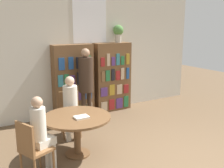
{
  "coord_description": "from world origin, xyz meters",
  "views": [
    {
      "loc": [
        -2.84,
        -2.79,
        2.26
      ],
      "look_at": [
        -0.21,
        1.79,
        1.05
      ],
      "focal_mm": 42.0,
      "sensor_mm": 36.0,
      "label": 1
    }
  ],
  "objects_px": {
    "chair_left_side": "(70,111)",
    "seated_reader_right": "(42,131)",
    "reading_table": "(77,123)",
    "chair_near_camera": "(32,147)",
    "flower_vase": "(118,32)",
    "librarian_standing": "(86,77)",
    "bookshelf_left": "(73,82)",
    "bookshelf_right": "(112,77)",
    "seated_reader_left": "(71,103)"
  },
  "relations": [
    {
      "from": "chair_left_side",
      "to": "seated_reader_right",
      "type": "height_order",
      "value": "seated_reader_right"
    },
    {
      "from": "seated_reader_right",
      "to": "chair_left_side",
      "type": "bearing_deg",
      "value": 120.3
    },
    {
      "from": "reading_table",
      "to": "chair_near_camera",
      "type": "bearing_deg",
      "value": -157.39
    },
    {
      "from": "flower_vase",
      "to": "librarian_standing",
      "type": "bearing_deg",
      "value": -156.52
    },
    {
      "from": "reading_table",
      "to": "librarian_standing",
      "type": "height_order",
      "value": "librarian_standing"
    },
    {
      "from": "bookshelf_left",
      "to": "seated_reader_right",
      "type": "distance_m",
      "value": 2.58
    },
    {
      "from": "bookshelf_right",
      "to": "seated_reader_left",
      "type": "height_order",
      "value": "bookshelf_right"
    },
    {
      "from": "chair_left_side",
      "to": "librarian_standing",
      "type": "bearing_deg",
      "value": -127.54
    },
    {
      "from": "bookshelf_left",
      "to": "bookshelf_right",
      "type": "distance_m",
      "value": 1.1
    },
    {
      "from": "bookshelf_right",
      "to": "seated_reader_right",
      "type": "distance_m",
      "value": 3.3
    },
    {
      "from": "reading_table",
      "to": "chair_left_side",
      "type": "height_order",
      "value": "chair_left_side"
    },
    {
      "from": "bookshelf_left",
      "to": "flower_vase",
      "type": "relative_size",
      "value": 3.98
    },
    {
      "from": "chair_left_side",
      "to": "seated_reader_left",
      "type": "xyz_separation_m",
      "value": [
        -0.04,
        -0.17,
        0.22
      ]
    },
    {
      "from": "bookshelf_left",
      "to": "librarian_standing",
      "type": "distance_m",
      "value": 0.55
    },
    {
      "from": "bookshelf_left",
      "to": "reading_table",
      "type": "bearing_deg",
      "value": -110.18
    },
    {
      "from": "seated_reader_left",
      "to": "librarian_standing",
      "type": "bearing_deg",
      "value": -120.77
    },
    {
      "from": "reading_table",
      "to": "seated_reader_left",
      "type": "relative_size",
      "value": 0.93
    },
    {
      "from": "bookshelf_left",
      "to": "chair_left_side",
      "type": "distance_m",
      "value": 1.16
    },
    {
      "from": "chair_near_camera",
      "to": "seated_reader_right",
      "type": "bearing_deg",
      "value": 90.0
    },
    {
      "from": "bookshelf_right",
      "to": "seated_reader_left",
      "type": "bearing_deg",
      "value": -144.55
    },
    {
      "from": "bookshelf_right",
      "to": "flower_vase",
      "type": "relative_size",
      "value": 3.98
    },
    {
      "from": "bookshelf_left",
      "to": "reading_table",
      "type": "height_order",
      "value": "bookshelf_left"
    },
    {
      "from": "seated_reader_left",
      "to": "reading_table",
      "type": "bearing_deg",
      "value": 90.0
    },
    {
      "from": "bookshelf_right",
      "to": "chair_near_camera",
      "type": "bearing_deg",
      "value": -139.8
    },
    {
      "from": "bookshelf_right",
      "to": "chair_left_side",
      "type": "height_order",
      "value": "bookshelf_right"
    },
    {
      "from": "bookshelf_left",
      "to": "seated_reader_left",
      "type": "relative_size",
      "value": 1.42
    },
    {
      "from": "bookshelf_right",
      "to": "flower_vase",
      "type": "bearing_deg",
      "value": 1.5
    },
    {
      "from": "chair_left_side",
      "to": "reading_table",
      "type": "bearing_deg",
      "value": 90.0
    },
    {
      "from": "flower_vase",
      "to": "seated_reader_right",
      "type": "distance_m",
      "value": 3.7
    },
    {
      "from": "librarian_standing",
      "to": "flower_vase",
      "type": "bearing_deg",
      "value": 23.48
    },
    {
      "from": "bookshelf_right",
      "to": "seated_reader_right",
      "type": "relative_size",
      "value": 1.44
    },
    {
      "from": "bookshelf_right",
      "to": "chair_near_camera",
      "type": "relative_size",
      "value": 1.98
    },
    {
      "from": "chair_near_camera",
      "to": "chair_left_side",
      "type": "xyz_separation_m",
      "value": [
        1.07,
        1.26,
        0.0
      ]
    },
    {
      "from": "seated_reader_right",
      "to": "reading_table",
      "type": "bearing_deg",
      "value": 90.0
    },
    {
      "from": "chair_near_camera",
      "to": "seated_reader_left",
      "type": "xyz_separation_m",
      "value": [
        1.03,
        1.09,
        0.22
      ]
    },
    {
      "from": "bookshelf_right",
      "to": "seated_reader_right",
      "type": "xyz_separation_m",
      "value": [
        -2.48,
        -2.17,
        -0.2
      ]
    },
    {
      "from": "seated_reader_right",
      "to": "flower_vase",
      "type": "bearing_deg",
      "value": 106.69
    },
    {
      "from": "flower_vase",
      "to": "chair_left_side",
      "type": "height_order",
      "value": "flower_vase"
    },
    {
      "from": "reading_table",
      "to": "seated_reader_right",
      "type": "bearing_deg",
      "value": -157.39
    },
    {
      "from": "chair_near_camera",
      "to": "librarian_standing",
      "type": "distance_m",
      "value": 2.47
    },
    {
      "from": "reading_table",
      "to": "librarian_standing",
      "type": "xyz_separation_m",
      "value": [
        0.81,
        1.38,
        0.48
      ]
    },
    {
      "from": "librarian_standing",
      "to": "bookshelf_right",
      "type": "bearing_deg",
      "value": 26.91
    },
    {
      "from": "bookshelf_right",
      "to": "reading_table",
      "type": "bearing_deg",
      "value": -133.62
    },
    {
      "from": "seated_reader_left",
      "to": "chair_left_side",
      "type": "bearing_deg",
      "value": -90.0
    },
    {
      "from": "chair_left_side",
      "to": "seated_reader_right",
      "type": "bearing_deg",
      "value": 66.3
    },
    {
      "from": "bookshelf_left",
      "to": "seated_reader_right",
      "type": "height_order",
      "value": "bookshelf_left"
    },
    {
      "from": "chair_near_camera",
      "to": "seated_reader_right",
      "type": "relative_size",
      "value": 0.73
    },
    {
      "from": "librarian_standing",
      "to": "bookshelf_left",
      "type": "bearing_deg",
      "value": 103.04
    },
    {
      "from": "seated_reader_left",
      "to": "bookshelf_right",
      "type": "bearing_deg",
      "value": -131.16
    },
    {
      "from": "bookshelf_left",
      "to": "seated_reader_right",
      "type": "bearing_deg",
      "value": -122.36
    }
  ]
}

